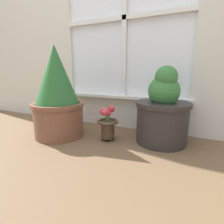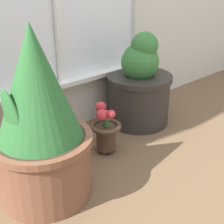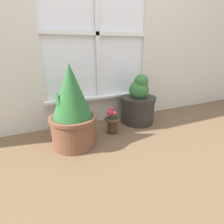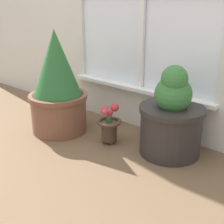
# 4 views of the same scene
# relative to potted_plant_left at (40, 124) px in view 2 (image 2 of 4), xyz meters

# --- Properties ---
(ground_plane) EXTENTS (10.00, 10.00, 0.00)m
(ground_plane) POSITION_rel_potted_plant_left_xyz_m (0.38, -0.26, -0.31)
(ground_plane) COLOR brown
(potted_plant_left) EXTENTS (0.39, 0.39, 0.69)m
(potted_plant_left) POSITION_rel_potted_plant_left_xyz_m (0.00, 0.00, 0.00)
(potted_plant_left) COLOR brown
(potted_plant_left) RESTS_ON ground_plane
(potted_plant_right) EXTENTS (0.37, 0.37, 0.53)m
(potted_plant_right) POSITION_rel_potted_plant_left_xyz_m (0.75, 0.20, -0.10)
(potted_plant_right) COLOR #2D2826
(potted_plant_right) RESTS_ON ground_plane
(flower_vase) EXTENTS (0.16, 0.16, 0.25)m
(flower_vase) POSITION_rel_potted_plant_left_xyz_m (0.39, 0.08, -0.19)
(flower_vase) COLOR #473323
(flower_vase) RESTS_ON ground_plane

